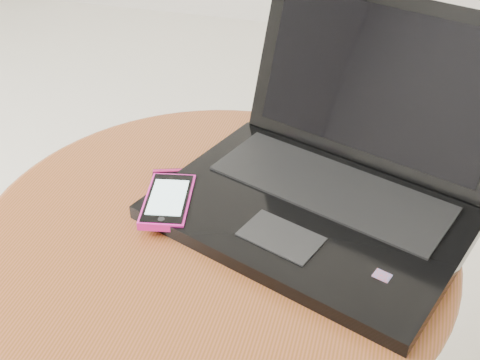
# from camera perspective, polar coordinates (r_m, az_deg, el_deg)

# --- Properties ---
(table) EXTENTS (0.61, 0.61, 0.48)m
(table) POSITION_cam_1_polar(r_m,az_deg,el_deg) (0.84, -2.23, -9.54)
(table) COLOR #52341C
(table) RESTS_ON ground
(laptop) EXTENTS (0.46, 0.44, 0.24)m
(laptop) POSITION_cam_1_polar(r_m,az_deg,el_deg) (0.79, 8.48, 0.53)
(laptop) COLOR black
(laptop) RESTS_ON table
(phone_black) EXTENTS (0.10, 0.13, 0.01)m
(phone_black) POSITION_cam_1_polar(r_m,az_deg,el_deg) (0.81, -6.20, -1.60)
(phone_black) COLOR black
(phone_black) RESTS_ON table
(phone_pink) EXTENTS (0.08, 0.12, 0.01)m
(phone_pink) POSITION_cam_1_polar(r_m,az_deg,el_deg) (0.78, -6.78, -1.97)
(phone_pink) COLOR #E71C9A
(phone_pink) RESTS_ON phone_black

